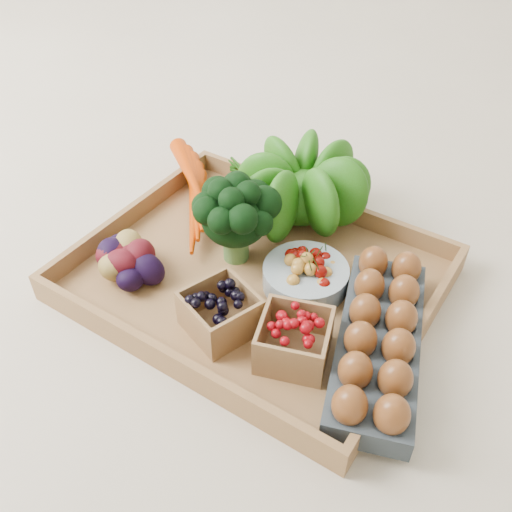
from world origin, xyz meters
The scene contains 10 objects.
ground centered at (0.00, 0.00, 0.00)m, with size 4.00×4.00×0.00m, color beige.
tray centered at (0.00, 0.00, 0.01)m, with size 0.55×0.45×0.01m, color olive.
carrots centered at (-0.20, 0.10, 0.04)m, with size 0.23×0.17×0.06m, color #BF3400, non-canonical shape.
lettuce centered at (-0.02, 0.18, 0.10)m, with size 0.16×0.16×0.16m, color #234D0C.
broccoli centered at (-0.05, 0.02, 0.07)m, with size 0.14×0.14×0.11m, color black, non-canonical shape.
cherry_bowl centered at (0.08, 0.03, 0.03)m, with size 0.14×0.14×0.04m, color #8C9EA5.
egg_carton centered at (0.23, -0.04, 0.03)m, with size 0.11×0.32×0.04m, color #333B41.
potatoes centered at (-0.18, -0.10, 0.06)m, with size 0.15×0.15×0.08m, color #430A11, non-canonical shape.
punnet_blackberry centered at (0.02, -0.12, 0.05)m, with size 0.09×0.09×0.07m, color black.
punnet_raspberry centered at (0.13, -0.11, 0.05)m, with size 0.10×0.10×0.07m, color maroon.
Camera 1 is at (0.37, -0.57, 0.66)m, focal length 40.00 mm.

